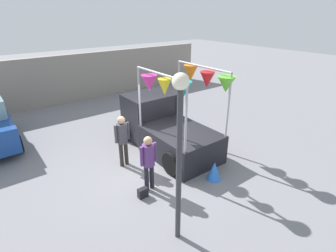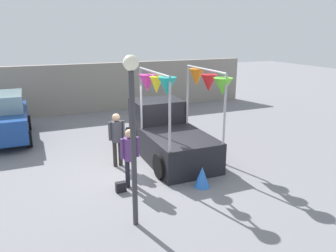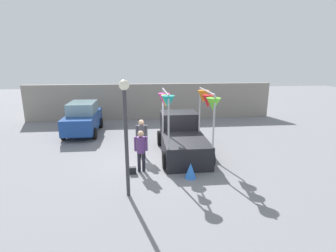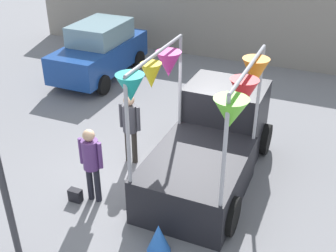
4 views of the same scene
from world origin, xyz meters
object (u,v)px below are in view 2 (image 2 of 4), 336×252
Objects in this scene: parked_car at (4,117)px; folded_kite_bundle_azure at (202,177)px; person_vendor at (117,135)px; handbag at (121,187)px; vendor_truck at (168,130)px; street_lamp at (133,119)px; person_customer at (130,153)px.

parked_car is 6.67× the size of folded_kite_bundle_azure.
handbag is (-0.39, -1.79, -0.93)m from person_vendor.
vendor_truck is 1.10× the size of street_lamp.
person_customer is 2.13m from folded_kite_bundle_azure.
vendor_truck is at bearing 9.15° from person_vendor.
vendor_truck reaches higher than parked_car.
handbag is at bearing -150.26° from person_customer.
handbag is (3.07, -6.15, -0.80)m from parked_car.
handbag is 2.28m from folded_kite_bundle_azure.
parked_car is 5.57m from person_vendor.
person_vendor is (3.46, -4.36, 0.12)m from parked_car.
vendor_truck reaches higher than handbag.
street_lamp is (-2.38, -3.75, 1.59)m from vendor_truck.
person_vendor is 0.46× the size of street_lamp.
folded_kite_bundle_azure is (2.29, 1.05, -2.19)m from street_lamp.
parked_car is 8.49m from street_lamp.
street_lamp is at bearing -155.28° from folded_kite_bundle_azure.
parked_car is at bearing 119.91° from person_customer.
vendor_truck is at bearing 42.54° from handbag.
street_lamp is (-0.45, -1.85, 1.47)m from person_customer.
person_vendor reaches higher than handbag.
vendor_truck is 14.85× the size of handbag.
person_customer is at bearing 76.40° from street_lamp.
handbag is at bearing 164.64° from folded_kite_bundle_azure.
street_lamp reaches higher than vendor_truck.
parked_car is (-5.35, 4.05, 0.05)m from vendor_truck.
parked_car reaches higher than person_vendor.
person_vendor is (0.04, 1.59, 0.05)m from person_customer.
street_lamp is 3.34m from folded_kite_bundle_azure.
vendor_truck is at bearing 57.59° from street_lamp.
parked_car is 6.86m from person_customer.
person_customer is 6.04× the size of handbag.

